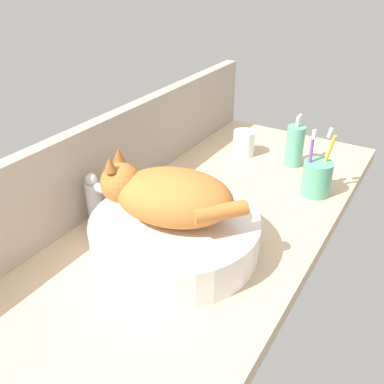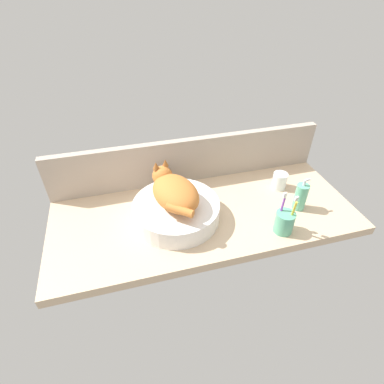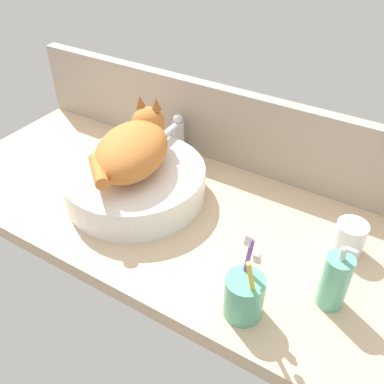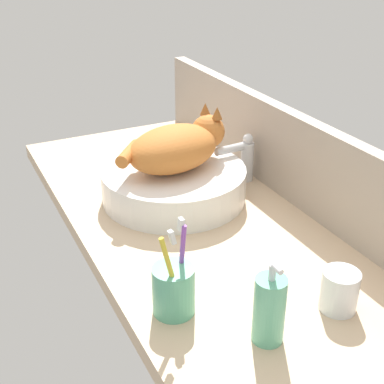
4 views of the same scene
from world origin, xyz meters
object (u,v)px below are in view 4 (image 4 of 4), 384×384
Objects in this scene: soap_dispenser at (269,309)px; faucet at (244,156)px; sink_basin at (174,184)px; toothbrush_cup at (174,289)px; water_glass at (339,292)px; cat at (177,146)px.

faucet is at bearing 152.54° from soap_dispenser.
soap_dispenser is (54.68, -7.53, 2.24)cm from sink_basin.
toothbrush_cup is 30.46cm from water_glass.
cat is 3.99× the size of water_glass.
water_glass is at bearing 9.29° from sink_basin.
sink_basin is 55.25cm from soap_dispenser.
toothbrush_cup reaches higher than sink_basin.
soap_dispenser reaches higher than water_glass.
sink_basin is at bearing -87.53° from faucet.
sink_basin is 2.72× the size of faucet.
cat is 2.34× the size of faucet.
faucet is 62.68cm from soap_dispenser.
toothbrush_cup reaches higher than faucet.
sink_basin is 21.62cm from faucet.
soap_dispenser is (55.13, -8.83, -7.71)cm from cat.
faucet is at bearing 166.99° from water_glass.
faucet is (-0.48, 20.08, -6.84)cm from cat.
soap_dispenser reaches higher than sink_basin.
faucet is at bearing 136.06° from toothbrush_cup.
toothbrush_cup is at bearing -114.94° from water_glass.
toothbrush_cup reaches higher than soap_dispenser.
cat reaches higher than toothbrush_cup.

